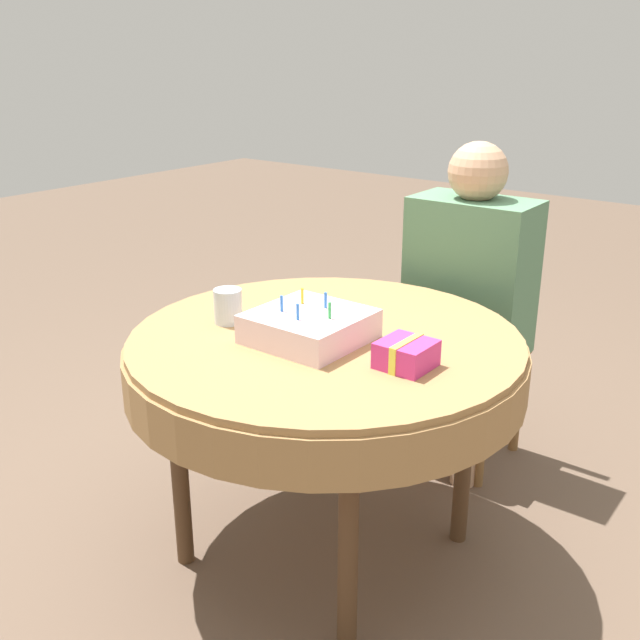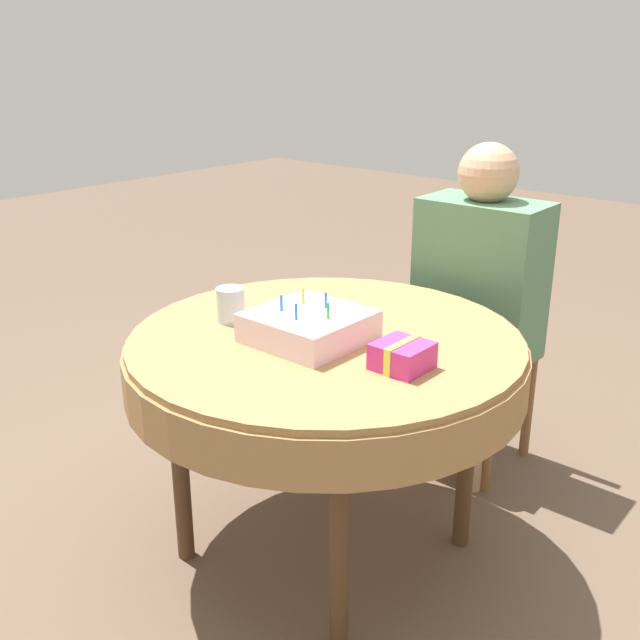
# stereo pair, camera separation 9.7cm
# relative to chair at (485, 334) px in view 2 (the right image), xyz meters

# --- Properties ---
(ground_plane) EXTENTS (12.00, 12.00, 0.00)m
(ground_plane) POSITION_rel_chair_xyz_m (-0.05, -0.83, -0.48)
(ground_plane) COLOR brown
(dining_table) EXTENTS (1.10, 1.10, 0.71)m
(dining_table) POSITION_rel_chair_xyz_m (-0.05, -0.83, 0.14)
(dining_table) COLOR #9E7547
(dining_table) RESTS_ON ground_plane
(chair) EXTENTS (0.37, 0.37, 0.90)m
(chair) POSITION_rel_chair_xyz_m (0.00, 0.00, 0.00)
(chair) COLOR brown
(chair) RESTS_ON ground_plane
(person) EXTENTS (0.42, 0.34, 1.16)m
(person) POSITION_rel_chair_xyz_m (0.00, -0.08, 0.22)
(person) COLOR tan
(person) RESTS_ON ground_plane
(birthday_cake) EXTENTS (0.28, 0.28, 0.12)m
(birthday_cake) POSITION_rel_chair_xyz_m (-0.06, -0.88, 0.27)
(birthday_cake) COLOR silver
(birthday_cake) RESTS_ON dining_table
(drinking_glass) EXTENTS (0.08, 0.08, 0.10)m
(drinking_glass) POSITION_rel_chair_xyz_m (-0.33, -0.92, 0.28)
(drinking_glass) COLOR silver
(drinking_glass) RESTS_ON dining_table
(gift_box) EXTENTS (0.13, 0.13, 0.07)m
(gift_box) POSITION_rel_chair_xyz_m (0.24, -0.88, 0.26)
(gift_box) COLOR #D13384
(gift_box) RESTS_ON dining_table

